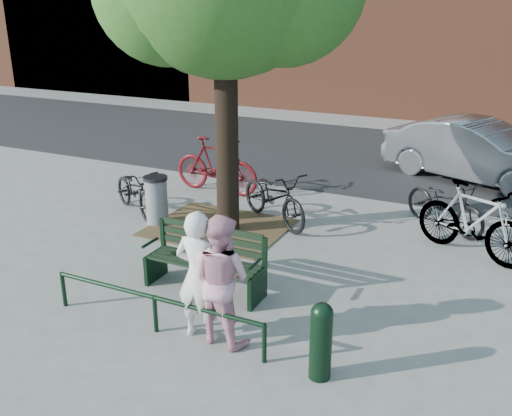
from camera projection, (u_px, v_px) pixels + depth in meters
The scene contains 15 objects.
ground at pixel (205, 290), 8.21m from camera, with size 90.00×90.00×0.00m, color gray.
dirt_pit at pixel (219, 227), 10.47m from camera, with size 2.40×2.00×0.02m, color brown.
road at pixel (365, 155), 15.41m from camera, with size 40.00×7.00×0.01m, color black.
park_bench at pixel (207, 258), 8.11m from camera, with size 1.74×0.54×0.97m.
guard_railing at pixel (155, 303), 7.05m from camera, with size 3.06×0.06×0.51m.
person_left at pixel (199, 276), 6.80m from camera, with size 0.60×0.40×1.66m, color silver.
person_right at pixel (220, 279), 6.77m from camera, with size 0.79×0.62×1.62m, color pink.
bollard at pixel (321, 338), 6.15m from camera, with size 0.25×0.25×0.92m.
litter_bin at pixel (157, 200), 10.54m from camera, with size 0.45×0.45×0.92m.
bicycle_a at pixel (135, 191), 11.08m from camera, with size 0.61×1.75×0.92m, color black.
bicycle_b at pixel (216, 165), 12.25m from camera, with size 0.57×2.01×1.21m, color #500B0F.
bicycle_c at pixel (274, 196), 10.57m from camera, with size 0.68×1.96×1.03m, color black.
bicycle_d at pixel (473, 221), 9.15m from camera, with size 0.57×2.01×1.21m, color gray.
bicycle_e at pixel (445, 204), 10.31m from camera, with size 0.63×1.81×0.95m, color black.
parked_car at pixel (478, 152), 12.99m from camera, with size 1.49×4.26×1.40m, color gray.
Camera 1 is at (3.83, -6.27, 3.91)m, focal length 40.00 mm.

